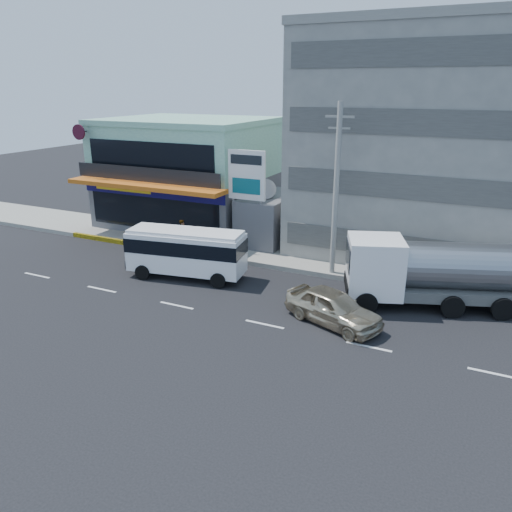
{
  "coord_description": "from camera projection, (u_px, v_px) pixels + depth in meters",
  "views": [
    {
      "loc": [
        13.84,
        -19.49,
        10.79
      ],
      "look_at": [
        3.07,
        3.1,
        2.2
      ],
      "focal_mm": 35.0,
      "sensor_mm": 36.0,
      "label": 1
    }
  ],
  "objects": [
    {
      "name": "utility_pole_near",
      "position": [
        336.0,
        191.0,
        27.98
      ],
      "size": [
        1.6,
        0.3,
        10.0
      ],
      "color": "#999993",
      "rests_on": "ground"
    },
    {
      "name": "concrete_building",
      "position": [
        432.0,
        147.0,
        32.24
      ],
      "size": [
        16.0,
        12.0,
        14.0
      ],
      "primitive_type": "cube",
      "color": "gray",
      "rests_on": "ground"
    },
    {
      "name": "billboard",
      "position": [
        247.0,
        181.0,
        32.24
      ],
      "size": [
        2.6,
        0.18,
        6.9
      ],
      "color": "gray",
      "rests_on": "ground"
    },
    {
      "name": "shop_building",
      "position": [
        189.0,
        175.0,
        39.65
      ],
      "size": [
        12.4,
        11.7,
        8.0
      ],
      "color": "#4E4E54",
      "rests_on": "ground"
    },
    {
      "name": "motorcycle_rider",
      "position": [
        184.0,
        244.0,
        32.95
      ],
      "size": [
        1.97,
        0.76,
        2.49
      ],
      "color": "#570C0D",
      "rests_on": "ground"
    },
    {
      "name": "gap_structure",
      "position": [
        271.0,
        219.0,
        35.46
      ],
      "size": [
        3.0,
        6.0,
        3.5
      ],
      "primitive_type": "cube",
      "color": "#4E4E54",
      "rests_on": "ground"
    },
    {
      "name": "ground",
      "position": [
        177.0,
        305.0,
        25.78
      ],
      "size": [
        120.0,
        120.0,
        0.0
      ],
      "primitive_type": "plane",
      "color": "black",
      "rests_on": "ground"
    },
    {
      "name": "satellite_dish",
      "position": [
        265.0,
        197.0,
        34.01
      ],
      "size": [
        1.5,
        1.5,
        0.15
      ],
      "primitive_type": "cylinder",
      "color": "slate",
      "rests_on": "gap_structure"
    },
    {
      "name": "sidewalk",
      "position": [
        326.0,
        261.0,
        31.81
      ],
      "size": [
        70.0,
        5.0,
        0.3
      ],
      "primitive_type": "cube",
      "color": "gray",
      "rests_on": "ground"
    },
    {
      "name": "minibus",
      "position": [
        186.0,
        249.0,
        29.06
      ],
      "size": [
        7.15,
        3.31,
        2.88
      ],
      "color": "white",
      "rests_on": "ground"
    },
    {
      "name": "tanker_truck",
      "position": [
        430.0,
        271.0,
        25.16
      ],
      "size": [
        9.32,
        5.44,
        3.53
      ],
      "color": "white",
      "rests_on": "ground"
    },
    {
      "name": "sedan",
      "position": [
        333.0,
        307.0,
        23.58
      ],
      "size": [
        5.31,
        3.64,
        1.68
      ],
      "primitive_type": "imported",
      "rotation": [
        0.0,
        0.0,
        1.2
      ],
      "color": "#C5B697",
      "rests_on": "ground"
    }
  ]
}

